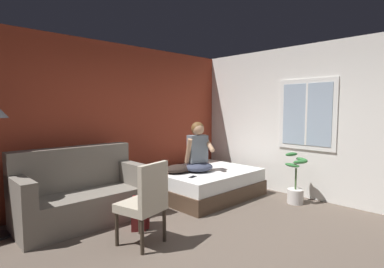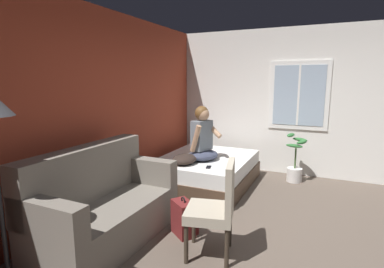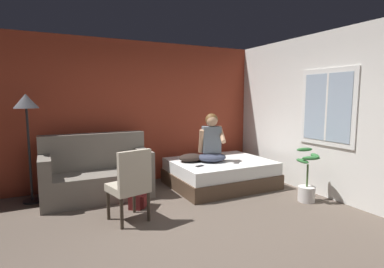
{
  "view_description": "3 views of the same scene",
  "coord_description": "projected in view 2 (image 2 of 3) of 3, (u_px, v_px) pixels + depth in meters",
  "views": [
    {
      "loc": [
        -2.45,
        -1.98,
        1.6
      ],
      "look_at": [
        0.74,
        1.32,
        1.2
      ],
      "focal_mm": 28.0,
      "sensor_mm": 36.0,
      "label": 1
    },
    {
      "loc": [
        -3.13,
        -0.12,
        1.75
      ],
      "look_at": [
        0.59,
        1.59,
        1.02
      ],
      "focal_mm": 28.0,
      "sensor_mm": 36.0,
      "label": 2
    },
    {
      "loc": [
        -1.48,
        -2.94,
        1.65
      ],
      "look_at": [
        0.9,
        1.8,
        0.99
      ],
      "focal_mm": 28.0,
      "sensor_mm": 36.0,
      "label": 3
    }
  ],
  "objects": [
    {
      "name": "wall_back_accent",
      "position": [
        97.0,
        111.0,
        4.04
      ],
      "size": [
        10.29,
        0.16,
        2.7
      ],
      "primitive_type": "cube",
      "color": "#993823",
      "rests_on": "ground"
    },
    {
      "name": "potted_plant",
      "position": [
        295.0,
        165.0,
        5.22
      ],
      "size": [
        0.39,
        0.37,
        0.85
      ],
      "color": "silver",
      "rests_on": "ground"
    },
    {
      "name": "cell_phone",
      "position": [
        209.0,
        167.0,
        4.45
      ],
      "size": [
        0.16,
        0.1,
        0.01
      ],
      "primitive_type": "cube",
      "rotation": [
        0.0,
        0.0,
        4.96
      ],
      "color": "black",
      "rests_on": "bed"
    },
    {
      "name": "wall_side_with_window",
      "position": [
        322.0,
        103.0,
        5.36
      ],
      "size": [
        0.19,
        6.71,
        2.7
      ],
      "color": "silver",
      "rests_on": "ground"
    },
    {
      "name": "ground_plane",
      "position": [
        305.0,
        249.0,
        3.16
      ],
      "size": [
        40.0,
        40.0,
        0.0
      ],
      "primitive_type": "plane",
      "color": "brown"
    },
    {
      "name": "person_seated",
      "position": [
        203.0,
        138.0,
        4.83
      ],
      "size": [
        0.63,
        0.58,
        0.88
      ],
      "color": "#383D51",
      "rests_on": "bed"
    },
    {
      "name": "backpack",
      "position": [
        184.0,
        219.0,
        3.43
      ],
      "size": [
        0.35,
        0.35,
        0.46
      ],
      "color": "maroon",
      "rests_on": "ground"
    },
    {
      "name": "side_chair",
      "position": [
        216.0,
        206.0,
        2.96
      ],
      "size": [
        0.55,
        0.55,
        0.98
      ],
      "color": "#382D23",
      "rests_on": "ground"
    },
    {
      "name": "throw_pillow",
      "position": [
        185.0,
        159.0,
        4.65
      ],
      "size": [
        0.49,
        0.38,
        0.14
      ],
      "primitive_type": "ellipsoid",
      "rotation": [
        0.0,
        0.0,
        0.04
      ],
      "color": "#2D231E",
      "rests_on": "bed"
    },
    {
      "name": "couch",
      "position": [
        103.0,
        206.0,
        3.28
      ],
      "size": [
        1.71,
        0.83,
        1.04
      ],
      "color": "slate",
      "rests_on": "ground"
    },
    {
      "name": "bed",
      "position": [
        206.0,
        171.0,
        5.11
      ],
      "size": [
        1.8,
        1.46,
        0.48
      ],
      "color": "#4C3828",
      "rests_on": "ground"
    }
  ]
}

